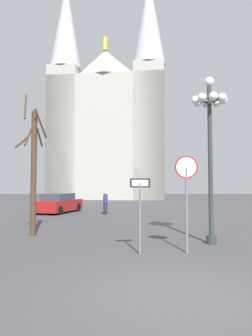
% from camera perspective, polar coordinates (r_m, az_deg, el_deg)
% --- Properties ---
extents(ground_plane, '(120.00, 120.00, 0.00)m').
position_cam_1_polar(ground_plane, '(6.53, 9.76, -22.18)').
color(ground_plane, '#424244').
extents(cathedral, '(17.97, 15.46, 32.77)m').
position_cam_1_polar(cathedral, '(47.33, -2.90, 7.41)').
color(cathedral, '#ADA89E').
rests_on(cathedral, ground).
extents(stop_sign, '(0.72, 0.09, 3.05)m').
position_cam_1_polar(stop_sign, '(9.86, 11.19, -3.20)').
color(stop_sign, slate).
rests_on(stop_sign, ground).
extents(one_way_arrow_sign, '(0.62, 0.12, 2.32)m').
position_cam_1_polar(one_way_arrow_sign, '(9.50, 2.64, -7.02)').
color(one_way_arrow_sign, slate).
rests_on(one_way_arrow_sign, ground).
extents(street_lamp, '(1.33, 1.33, 6.11)m').
position_cam_1_polar(street_lamp, '(11.72, 15.34, 7.09)').
color(street_lamp, '#2D3833').
rests_on(street_lamp, ground).
extents(bare_tree, '(1.16, 1.13, 6.04)m').
position_cam_1_polar(bare_tree, '(13.45, -16.89, 0.10)').
color(bare_tree, '#473323').
rests_on(bare_tree, ground).
extents(parked_car_near_red, '(3.00, 4.73, 1.45)m').
position_cam_1_polar(parked_car_near_red, '(23.63, -12.39, -6.47)').
color(parked_car_near_red, maroon).
rests_on(parked_car_near_red, ground).
extents(pedestrian_walking, '(0.32, 0.32, 1.61)m').
position_cam_1_polar(pedestrian_walking, '(21.95, -3.86, -6.08)').
color(pedestrian_walking, black).
rests_on(pedestrian_walking, ground).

